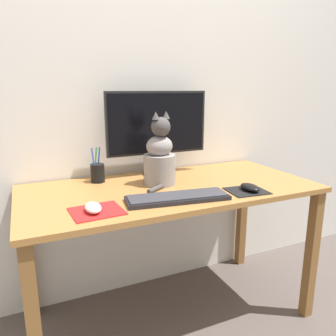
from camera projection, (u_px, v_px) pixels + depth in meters
ground_plane at (170, 314)px, 1.78m from camera, size 12.00×12.00×0.00m
wall_back at (143, 78)px, 1.81m from camera, size 7.00×0.04×2.50m
desk at (171, 204)px, 1.63m from camera, size 1.42×0.67×0.73m
monitor at (158, 127)px, 1.77m from camera, size 0.57×0.17×0.45m
keyboard at (178, 198)px, 1.40m from camera, size 0.46×0.19×0.02m
mousepad_left at (97, 211)px, 1.27m from camera, size 0.21×0.19×0.00m
mousepad_right at (247, 191)px, 1.53m from camera, size 0.19×0.17×0.00m
computer_mouse_left at (93, 208)px, 1.26m from camera, size 0.06×0.11×0.03m
computer_mouse_right at (250, 187)px, 1.52m from camera, size 0.07×0.11×0.03m
cat at (160, 158)px, 1.61m from camera, size 0.21×0.24×0.36m
pen_cup at (98, 173)px, 1.67m from camera, size 0.07×0.07×0.18m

